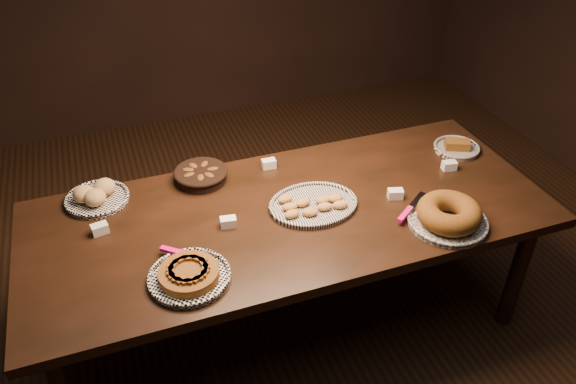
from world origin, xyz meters
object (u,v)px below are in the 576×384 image
object	(u,v)px
apple_tart_plate	(189,275)
madeleine_platter	(313,205)
buffet_table	(291,223)
bundt_cake_plate	(448,215)

from	to	relation	value
apple_tart_plate	madeleine_platter	world-z (taller)	apple_tart_plate
buffet_table	apple_tart_plate	world-z (taller)	apple_tart_plate
apple_tart_plate	bundt_cake_plate	distance (m)	1.15
apple_tart_plate	buffet_table	bearing A→B (deg)	17.60
bundt_cake_plate	madeleine_platter	bearing A→B (deg)	171.81
buffet_table	apple_tart_plate	xyz separation A→B (m)	(-0.53, -0.28, 0.10)
buffet_table	madeleine_platter	size ratio (longest dim) A/B	5.79
buffet_table	madeleine_platter	xyz separation A→B (m)	(0.10, -0.01, 0.09)
buffet_table	madeleine_platter	bearing A→B (deg)	-7.42
apple_tart_plate	bundt_cake_plate	size ratio (longest dim) A/B	0.89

